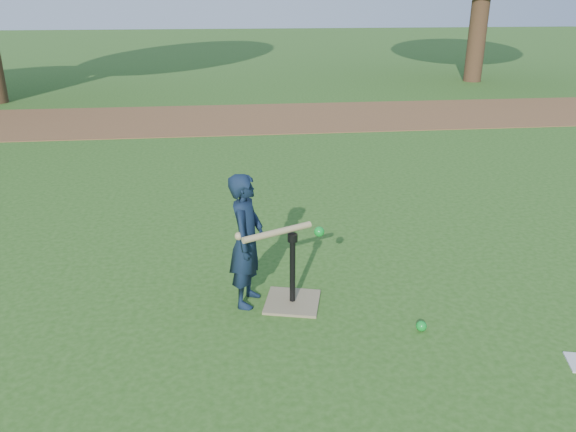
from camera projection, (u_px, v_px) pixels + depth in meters
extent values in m
plane|color=#285116|center=(332.00, 306.00, 4.55)|extent=(80.00, 80.00, 0.00)
cube|color=brown|center=(261.00, 118.00, 11.47)|extent=(24.00, 3.00, 0.01)
imported|color=black|center=(247.00, 241.00, 4.42)|extent=(0.38, 0.46, 1.10)
sphere|color=#0D8F25|center=(421.00, 326.00, 4.20)|extent=(0.08, 0.08, 0.08)
cube|color=#877655|center=(292.00, 302.00, 4.59)|extent=(0.52, 0.52, 0.02)
cylinder|color=black|center=(292.00, 270.00, 4.49)|extent=(0.05, 0.05, 0.55)
cylinder|color=black|center=(293.00, 238.00, 4.38)|extent=(0.08, 0.08, 0.06)
cylinder|color=tan|center=(278.00, 232.00, 4.33)|extent=(0.57, 0.30, 0.05)
sphere|color=tan|center=(239.00, 236.00, 4.26)|extent=(0.06, 0.06, 0.06)
sphere|color=#0D8F25|center=(319.00, 232.00, 4.33)|extent=(0.08, 0.08, 0.08)
cylinder|color=#382316|center=(479.00, 19.00, 15.73)|extent=(0.50, 0.50, 3.42)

